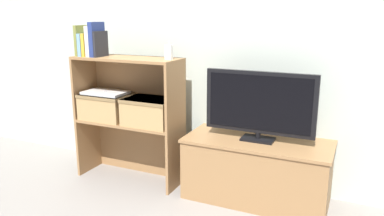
{
  "coord_description": "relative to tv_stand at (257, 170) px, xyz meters",
  "views": [
    {
      "loc": [
        1.07,
        -2.18,
        1.27
      ],
      "look_at": [
        0.0,
        0.15,
        0.63
      ],
      "focal_mm": 35.0,
      "sensor_mm": 36.0,
      "label": 1
    }
  ],
  "objects": [
    {
      "name": "storage_basket_right",
      "position": [
        -0.81,
        -0.08,
        0.36
      ],
      "size": [
        0.38,
        0.27,
        0.2
      ],
      "color": "tan",
      "rests_on": "bookshelf_lower_tier"
    },
    {
      "name": "laptop",
      "position": [
        -1.2,
        -0.08,
        0.46
      ],
      "size": [
        0.33,
        0.21,
        0.02
      ],
      "color": "white",
      "rests_on": "storage_basket_left"
    },
    {
      "name": "ground_plane",
      "position": [
        -0.47,
        -0.22,
        -0.22
      ],
      "size": [
        16.0,
        16.0,
        0.0
      ],
      "primitive_type": "plane",
      "color": "gray"
    },
    {
      "name": "tv",
      "position": [
        0.0,
        -0.0,
        0.47
      ],
      "size": [
        0.75,
        0.14,
        0.47
      ],
      "color": "black",
      "rests_on": "tv_stand"
    },
    {
      "name": "book_mustard",
      "position": [
        -1.31,
        -0.11,
        0.83
      ],
      "size": [
        0.03,
        0.14,
        0.17
      ],
      "color": "gold",
      "rests_on": "bookshelf_upper_tier"
    },
    {
      "name": "baby_monitor",
      "position": [
        -0.65,
        -0.06,
        0.8
      ],
      "size": [
        0.05,
        0.03,
        0.13
      ],
      "color": "white",
      "rests_on": "bookshelf_upper_tier"
    },
    {
      "name": "bookshelf_lower_tier",
      "position": [
        -1.0,
        -0.01,
        0.08
      ],
      "size": [
        0.84,
        0.3,
        0.47
      ],
      "color": "olive",
      "rests_on": "ground_plane"
    },
    {
      "name": "storage_basket_left",
      "position": [
        -1.2,
        -0.08,
        0.36
      ],
      "size": [
        0.38,
        0.27,
        0.2
      ],
      "color": "tan",
      "rests_on": "bookshelf_lower_tier"
    },
    {
      "name": "book_navy",
      "position": [
        -1.23,
        -0.11,
        0.87
      ],
      "size": [
        0.04,
        0.15,
        0.26
      ],
      "color": "navy",
      "rests_on": "bookshelf_upper_tier"
    },
    {
      "name": "bookshelf_upper_tier",
      "position": [
        -1.0,
        -0.01,
        0.56
      ],
      "size": [
        0.84,
        0.3,
        0.49
      ],
      "color": "olive",
      "rests_on": "bookshelf_lower_tier"
    },
    {
      "name": "book_skyblue",
      "position": [
        -1.35,
        -0.11,
        0.83
      ],
      "size": [
        0.03,
        0.15,
        0.17
      ],
      "color": "#709ECC",
      "rests_on": "bookshelf_upper_tier"
    },
    {
      "name": "book_olive",
      "position": [
        -1.38,
        -0.11,
        0.86
      ],
      "size": [
        0.03,
        0.14,
        0.23
      ],
      "color": "olive",
      "rests_on": "bookshelf_upper_tier"
    },
    {
      "name": "book_charcoal",
      "position": [
        -1.2,
        -0.11,
        0.84
      ],
      "size": [
        0.02,
        0.16,
        0.19
      ],
      "color": "#232328",
      "rests_on": "bookshelf_upper_tier"
    },
    {
      "name": "book_ivory",
      "position": [
        -1.28,
        -0.11,
        0.86
      ],
      "size": [
        0.04,
        0.13,
        0.23
      ],
      "color": "silver",
      "rests_on": "bookshelf_upper_tier"
    },
    {
      "name": "tv_stand",
      "position": [
        0.0,
        0.0,
        0.0
      ],
      "size": [
        1.0,
        0.45,
        0.44
      ],
      "color": "olive",
      "rests_on": "ground_plane"
    },
    {
      "name": "wall_back",
      "position": [
        -0.47,
        0.25,
        0.98
      ],
      "size": [
        10.0,
        0.05,
        2.4
      ],
      "color": "#B2BCB2",
      "rests_on": "ground_plane"
    }
  ]
}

